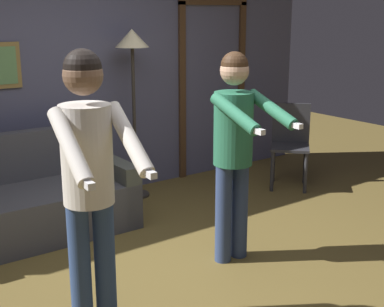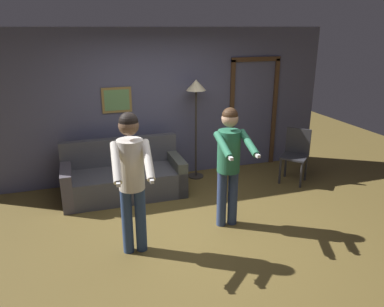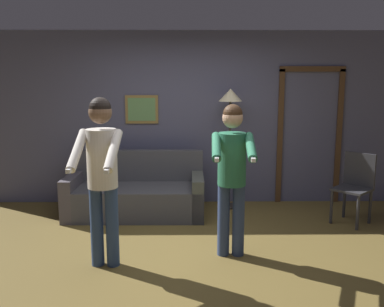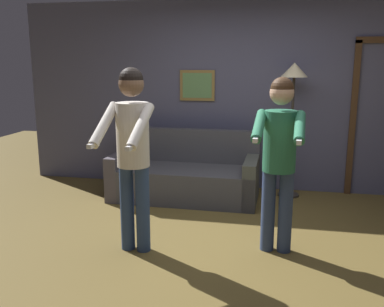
{
  "view_description": "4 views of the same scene",
  "coord_description": "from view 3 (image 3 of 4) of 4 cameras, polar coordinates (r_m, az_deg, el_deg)",
  "views": [
    {
      "loc": [
        -2.08,
        -3.0,
        1.92
      ],
      "look_at": [
        -0.02,
        -0.17,
        0.99
      ],
      "focal_mm": 50.0,
      "sensor_mm": 36.0,
      "label": 1
    },
    {
      "loc": [
        -1.41,
        -4.21,
        2.61
      ],
      "look_at": [
        -0.06,
        -0.15,
        1.15
      ],
      "focal_mm": 35.0,
      "sensor_mm": 36.0,
      "label": 2
    },
    {
      "loc": [
        0.03,
        -4.4,
        1.91
      ],
      "look_at": [
        0.08,
        0.02,
        1.13
      ],
      "focal_mm": 40.0,
      "sensor_mm": 36.0,
      "label": 3
    },
    {
      "loc": [
        0.48,
        -3.88,
        1.78
      ],
      "look_at": [
        -0.27,
        -0.2,
        0.96
      ],
      "focal_mm": 40.0,
      "sensor_mm": 36.0,
      "label": 4
    }
  ],
  "objects": [
    {
      "name": "ground_plane",
      "position": [
        4.79,
        -0.92,
        -13.42
      ],
      "size": [
        12.0,
        12.0,
        0.0
      ],
      "primitive_type": "plane",
      "color": "brown"
    },
    {
      "name": "back_wall_assembly",
      "position": [
        6.51,
        -0.66,
        4.68
      ],
      "size": [
        6.4,
        0.1,
        2.6
      ],
      "color": "#515370",
      "rests_on": "ground_plane"
    },
    {
      "name": "couch",
      "position": [
        6.1,
        -7.49,
        -5.54
      ],
      "size": [
        1.91,
        0.87,
        0.87
      ],
      "color": "#49484E",
      "rests_on": "ground_plane"
    },
    {
      "name": "torchiere_lamp",
      "position": [
        6.22,
        5.12,
        6.0
      ],
      "size": [
        0.34,
        0.34,
        1.76
      ],
      "color": "#332D28",
      "rests_on": "ground_plane"
    },
    {
      "name": "person_standing_left",
      "position": [
        4.32,
        -11.95,
        -1.68
      ],
      "size": [
        0.46,
        0.67,
        1.73
      ],
      "color": "navy",
      "rests_on": "ground_plane"
    },
    {
      "name": "person_standing_right",
      "position": [
        4.51,
        5.34,
        -1.76
      ],
      "size": [
        0.45,
        0.7,
        1.64
      ],
      "color": "navy",
      "rests_on": "ground_plane"
    },
    {
      "name": "dining_chair_distant",
      "position": [
        6.07,
        20.93,
        -3.77
      ],
      "size": [
        0.59,
        0.59,
        0.93
      ],
      "color": "#2D2D33",
      "rests_on": "ground_plane"
    }
  ]
}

